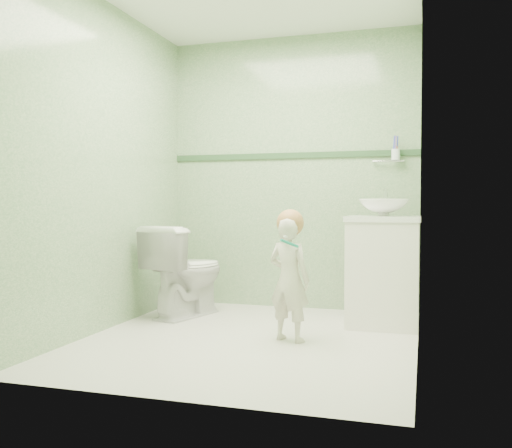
% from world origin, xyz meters
% --- Properties ---
extents(ground, '(2.50, 2.50, 0.00)m').
position_xyz_m(ground, '(0.00, 0.00, 0.00)').
color(ground, beige).
rests_on(ground, ground).
extents(room_shell, '(2.50, 2.54, 2.40)m').
position_xyz_m(room_shell, '(0.00, 0.00, 1.20)').
color(room_shell, '#75A172').
rests_on(room_shell, ground).
extents(trim_stripe, '(2.20, 0.02, 0.05)m').
position_xyz_m(trim_stripe, '(0.00, 1.24, 1.35)').
color(trim_stripe, '#2E502E').
rests_on(trim_stripe, room_shell).
extents(vanity, '(0.52, 0.50, 0.80)m').
position_xyz_m(vanity, '(0.84, 0.70, 0.40)').
color(vanity, white).
rests_on(vanity, ground).
extents(counter, '(0.54, 0.52, 0.04)m').
position_xyz_m(counter, '(0.84, 0.70, 0.81)').
color(counter, white).
rests_on(counter, vanity).
extents(basin, '(0.37, 0.37, 0.13)m').
position_xyz_m(basin, '(0.84, 0.70, 0.89)').
color(basin, white).
rests_on(basin, counter).
extents(faucet, '(0.03, 0.13, 0.18)m').
position_xyz_m(faucet, '(0.84, 0.89, 0.97)').
color(faucet, silver).
rests_on(faucet, counter).
extents(cup_holder, '(0.26, 0.07, 0.21)m').
position_xyz_m(cup_holder, '(0.89, 1.18, 1.33)').
color(cup_holder, silver).
rests_on(cup_holder, room_shell).
extents(toilet, '(0.60, 0.82, 0.75)m').
position_xyz_m(toilet, '(-0.74, 0.62, 0.37)').
color(toilet, white).
rests_on(toilet, ground).
extents(toddler, '(0.35, 0.28, 0.83)m').
position_xyz_m(toddler, '(0.27, 0.03, 0.41)').
color(toddler, beige).
rests_on(toddler, ground).
extents(hair_cap, '(0.18, 0.18, 0.18)m').
position_xyz_m(hair_cap, '(0.27, 0.05, 0.79)').
color(hair_cap, '#B87B48').
rests_on(hair_cap, toddler).
extents(teal_toothbrush, '(0.11, 0.14, 0.08)m').
position_xyz_m(teal_toothbrush, '(0.30, -0.11, 0.67)').
color(teal_toothbrush, '#169178').
rests_on(teal_toothbrush, toddler).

